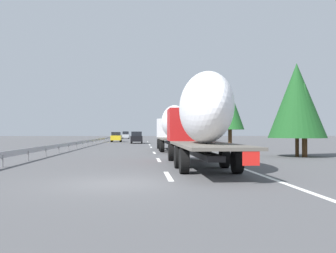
{
  "coord_description": "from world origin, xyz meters",
  "views": [
    {
      "loc": [
        -12.44,
        -0.79,
        1.69
      ],
      "look_at": [
        17.56,
        -2.86,
        2.17
      ],
      "focal_mm": 40.01,
      "sensor_mm": 36.0,
      "label": 1
    }
  ],
  "objects": [
    {
      "name": "guardrail_median",
      "position": [
        43.0,
        6.0,
        0.58
      ],
      "size": [
        94.0,
        0.1,
        0.76
      ],
      "color": "#9EA0A5",
      "rests_on": "ground_plane"
    },
    {
      "name": "lane_stripe_4",
      "position": [
        38.39,
        -1.8,
        0.0
      ],
      "size": [
        3.2,
        0.2,
        0.01
      ],
      "primitive_type": "cube",
      "color": "white",
      "rests_on": "ground_plane"
    },
    {
      "name": "road_sign",
      "position": [
        38.15,
        -6.7,
        2.19
      ],
      "size": [
        0.1,
        0.9,
        3.16
      ],
      "color": "gray",
      "rests_on": "ground_plane"
    },
    {
      "name": "lane_stripe_5",
      "position": [
        55.16,
        -1.8,
        0.0
      ],
      "size": [
        3.2,
        0.2,
        0.01
      ],
      "primitive_type": "cube",
      "color": "white",
      "rests_on": "ground_plane"
    },
    {
      "name": "truck_trailing",
      "position": [
        5.35,
        -3.6,
        2.48
      ],
      "size": [
        12.85,
        2.55,
        4.38
      ],
      "color": "#B21919",
      "rests_on": "ground_plane"
    },
    {
      "name": "car_black_suv",
      "position": [
        45.6,
        0.06,
        0.93
      ],
      "size": [
        4.65,
        1.81,
        1.83
      ],
      "color": "black",
      "rests_on": "ground_plane"
    },
    {
      "name": "tree_1",
      "position": [
        60.06,
        -12.99,
        4.27
      ],
      "size": [
        2.84,
        2.84,
        6.94
      ],
      "color": "#472D19",
      "rests_on": "ground_plane"
    },
    {
      "name": "tree_4",
      "position": [
        68.92,
        -11.17,
        3.91
      ],
      "size": [
        3.48,
        3.48,
        6.51
      ],
      "color": "#472D19",
      "rests_on": "ground_plane"
    },
    {
      "name": "car_yellow_coupe",
      "position": [
        54.77,
        3.81,
        0.91
      ],
      "size": [
        4.5,
        1.78,
        1.77
      ],
      "color": "gold",
      "rests_on": "ground_plane"
    },
    {
      "name": "ground_plane",
      "position": [
        40.0,
        0.0,
        0.0
      ],
      "size": [
        260.0,
        260.0,
        0.0
      ],
      "primitive_type": "plane",
      "color": "#4C4C4F"
    },
    {
      "name": "lane_stripe_1",
      "position": [
        10.54,
        -1.8,
        0.0
      ],
      "size": [
        3.2,
        0.2,
        0.01
      ],
      "primitive_type": "cube",
      "color": "white",
      "rests_on": "ground_plane"
    },
    {
      "name": "lane_stripe_0",
      "position": [
        2.0,
        -1.8,
        0.0
      ],
      "size": [
        3.2,
        0.2,
        0.01
      ],
      "primitive_type": "cube",
      "color": "white",
      "rests_on": "ground_plane"
    },
    {
      "name": "tree_0",
      "position": [
        12.44,
        -11.89,
        3.24
      ],
      "size": [
        2.6,
        2.6,
        5.14
      ],
      "color": "#472D19",
      "rests_on": "ground_plane"
    },
    {
      "name": "lane_stripe_3",
      "position": [
        30.52,
        -1.8,
        0.0
      ],
      "size": [
        3.2,
        0.2,
        0.01
      ],
      "primitive_type": "cube",
      "color": "white",
      "rests_on": "ground_plane"
    },
    {
      "name": "tree_3",
      "position": [
        24.17,
        -9.5,
        3.97
      ],
      "size": [
        2.81,
        2.81,
        6.02
      ],
      "color": "#472D19",
      "rests_on": "ground_plane"
    },
    {
      "name": "truck_lead",
      "position": [
        21.67,
        -3.6,
        2.36
      ],
      "size": [
        12.83,
        2.55,
        4.08
      ],
      "color": "silver",
      "rests_on": "ground_plane"
    },
    {
      "name": "car_silver_hatch",
      "position": [
        91.19,
        3.73,
        0.98
      ],
      "size": [
        4.37,
        1.86,
        1.98
      ],
      "color": "#ADB2B7",
      "rests_on": "ground_plane"
    },
    {
      "name": "edge_line_right",
      "position": [
        45.0,
        -5.5,
        0.0
      ],
      "size": [
        110.0,
        0.2,
        0.01
      ],
      "primitive_type": "cube",
      "color": "white",
      "rests_on": "ground_plane"
    },
    {
      "name": "tree_5",
      "position": [
        45.88,
        -10.56,
        4.57
      ],
      "size": [
        2.61,
        2.61,
        7.46
      ],
      "color": "#472D19",
      "rests_on": "ground_plane"
    },
    {
      "name": "lane_stripe_2",
      "position": [
        18.68,
        -1.8,
        0.0
      ],
      "size": [
        3.2,
        0.2,
        0.01
      ],
      "primitive_type": "cube",
      "color": "white",
      "rests_on": "ground_plane"
    },
    {
      "name": "tree_2",
      "position": [
        12.95,
        -11.57,
        3.92
      ],
      "size": [
        3.99,
        3.99,
        6.54
      ],
      "color": "#472D19",
      "rests_on": "ground_plane"
    }
  ]
}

